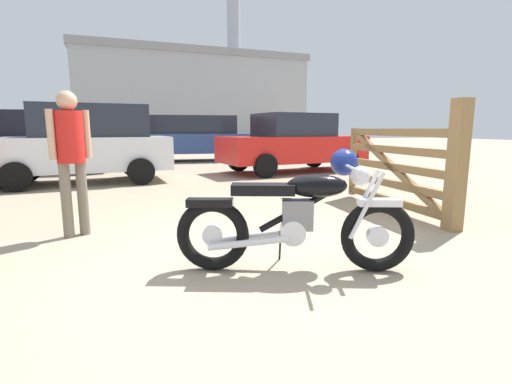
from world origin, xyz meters
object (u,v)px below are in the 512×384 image
(dark_sedan_left, at_px, (194,137))
(white_estate_far, at_px, (27,140))
(bystander, at_px, (71,149))
(silver_sedan_mid, at_px, (293,143))
(blue_hatchback_right, at_px, (41,137))
(pale_sedan_back, at_px, (85,143))
(timber_gate, at_px, (406,167))
(vintage_motorcycle, at_px, (301,216))

(dark_sedan_left, xyz_separation_m, white_estate_far, (-5.17, -2.56, 0.00))
(dark_sedan_left, bearing_deg, bystander, -101.03)
(silver_sedan_mid, height_order, blue_hatchback_right, blue_hatchback_right)
(bystander, relative_size, pale_sedan_back, 0.41)
(pale_sedan_back, bearing_deg, blue_hatchback_right, -78.48)
(timber_gate, height_order, dark_sedan_left, dark_sedan_left)
(silver_sedan_mid, bearing_deg, timber_gate, -105.09)
(bystander, relative_size, blue_hatchback_right, 0.42)
(white_estate_far, bearing_deg, vintage_motorcycle, 117.40)
(dark_sedan_left, height_order, white_estate_far, same)
(dark_sedan_left, xyz_separation_m, pale_sedan_back, (-3.43, -5.31, -0.02))
(blue_hatchback_right, height_order, pale_sedan_back, same)
(timber_gate, height_order, pale_sedan_back, pale_sedan_back)
(silver_sedan_mid, xyz_separation_m, pale_sedan_back, (-5.46, -0.51, 0.08))
(dark_sedan_left, bearing_deg, pale_sedan_back, -116.62)
(silver_sedan_mid, xyz_separation_m, dark_sedan_left, (-2.03, 4.80, 0.10))
(vintage_motorcycle, height_order, white_estate_far, white_estate_far)
(vintage_motorcycle, height_order, pale_sedan_back, pale_sedan_back)
(blue_hatchback_right, bearing_deg, bystander, -78.40)
(vintage_motorcycle, distance_m, bystander, 2.77)
(timber_gate, height_order, blue_hatchback_right, blue_hatchback_right)
(bystander, relative_size, dark_sedan_left, 0.34)
(blue_hatchback_right, distance_m, white_estate_far, 5.63)
(timber_gate, distance_m, bystander, 4.43)
(blue_hatchback_right, xyz_separation_m, white_estate_far, (0.69, -5.59, 0.02))
(timber_gate, relative_size, dark_sedan_left, 0.52)
(silver_sedan_mid, height_order, dark_sedan_left, dark_sedan_left)
(white_estate_far, bearing_deg, silver_sedan_mid, 166.55)
(silver_sedan_mid, height_order, white_estate_far, white_estate_far)
(blue_hatchback_right, relative_size, white_estate_far, 0.81)
(silver_sedan_mid, bearing_deg, blue_hatchback_right, 127.82)
(timber_gate, height_order, bystander, bystander)
(vintage_motorcycle, height_order, dark_sedan_left, dark_sedan_left)
(pale_sedan_back, bearing_deg, dark_sedan_left, -127.61)
(white_estate_far, bearing_deg, timber_gate, 133.38)
(bystander, bearing_deg, dark_sedan_left, 138.06)
(vintage_motorcycle, xyz_separation_m, silver_sedan_mid, (3.14, 7.07, 0.34))
(bystander, height_order, dark_sedan_left, dark_sedan_left)
(vintage_motorcycle, distance_m, blue_hatchback_right, 15.65)
(vintage_motorcycle, bearing_deg, blue_hatchback_right, 128.00)
(vintage_motorcycle, distance_m, silver_sedan_mid, 7.75)
(vintage_motorcycle, xyz_separation_m, white_estate_far, (-4.07, 9.31, 0.45))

